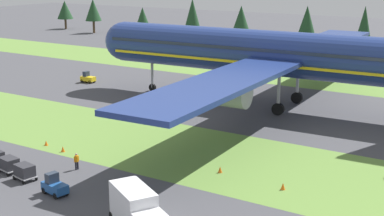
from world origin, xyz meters
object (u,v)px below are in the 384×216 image
(airliner, at_px, (274,53))
(pushback_tractor, at_px, (88,78))
(baggage_tug, at_px, (54,186))
(cargo_dolly_lead, at_px, (25,171))
(ground_crew_marshaller, at_px, (77,161))
(taxiway_marker_3, at_px, (220,170))
(cargo_dolly_second, at_px, (9,164))
(taxiway_marker_1, at_px, (46,143))
(taxiway_marker_0, at_px, (63,149))
(catering_truck, at_px, (138,212))
(taxiway_marker_2, at_px, (283,186))

(airliner, distance_m, pushback_tractor, 35.58)
(baggage_tug, distance_m, cargo_dolly_lead, 5.03)
(baggage_tug, xyz_separation_m, ground_crew_marshaller, (-2.69, 5.65, 0.13))
(ground_crew_marshaller, xyz_separation_m, taxiway_marker_3, (12.70, 6.97, -0.63))
(airliner, height_order, cargo_dolly_second, airliner)
(cargo_dolly_lead, height_order, taxiway_marker_3, cargo_dolly_lead)
(baggage_tug, xyz_separation_m, taxiway_marker_1, (-11.08, 9.43, -0.53))
(taxiway_marker_0, relative_size, taxiway_marker_1, 1.14)
(cargo_dolly_second, xyz_separation_m, catering_truck, (18.96, -3.64, 1.03))
(taxiway_marker_1, relative_size, taxiway_marker_3, 0.89)
(taxiway_marker_0, height_order, taxiway_marker_3, taxiway_marker_0)
(airliner, height_order, taxiway_marker_0, airliner)
(pushback_tractor, xyz_separation_m, taxiway_marker_1, (20.15, -28.85, -0.53))
(catering_truck, distance_m, taxiway_marker_2, 15.37)
(cargo_dolly_lead, distance_m, catering_truck, 16.44)
(ground_crew_marshaller, height_order, taxiway_marker_1, ground_crew_marshaller)
(baggage_tug, bearing_deg, pushback_tractor, -130.12)
(baggage_tug, height_order, pushback_tractor, same)
(airliner, bearing_deg, taxiway_marker_0, 157.35)
(cargo_dolly_lead, xyz_separation_m, ground_crew_marshaller, (2.25, 4.72, 0.03))
(cargo_dolly_lead, relative_size, taxiway_marker_1, 4.31)
(airliner, relative_size, taxiway_marker_3, 114.78)
(taxiway_marker_1, xyz_separation_m, taxiway_marker_2, (28.10, 2.52, 0.04))
(catering_truck, bearing_deg, ground_crew_marshaller, -89.63)
(baggage_tug, distance_m, taxiway_marker_2, 20.80)
(cargo_dolly_lead, height_order, catering_truck, catering_truck)
(airliner, relative_size, taxiway_marker_1, 129.53)
(baggage_tug, xyz_separation_m, taxiway_marker_2, (17.02, 11.95, -0.49))
(airliner, relative_size, pushback_tractor, 27.69)
(taxiway_marker_0, xyz_separation_m, taxiway_marker_2, (24.86, 3.11, 0.00))
(cargo_dolly_second, xyz_separation_m, taxiway_marker_0, (-0.05, 7.37, -0.60))
(ground_crew_marshaller, height_order, taxiway_marker_3, ground_crew_marshaller)
(cargo_dolly_lead, bearing_deg, pushback_tractor, -134.19)
(cargo_dolly_lead, distance_m, taxiway_marker_3, 18.98)
(cargo_dolly_lead, distance_m, ground_crew_marshaller, 5.23)
(pushback_tractor, bearing_deg, taxiway_marker_1, 32.64)
(baggage_tug, height_order, cargo_dolly_second, baggage_tug)
(catering_truck, relative_size, taxiway_marker_2, 11.06)
(cargo_dolly_second, relative_size, pushback_tractor, 0.92)
(pushback_tractor, relative_size, taxiway_marker_2, 4.08)
(cargo_dolly_second, bearing_deg, taxiway_marker_0, -168.94)
(airliner, distance_m, cargo_dolly_lead, 40.28)
(cargo_dolly_second, relative_size, ground_crew_marshaller, 1.40)
(airliner, xyz_separation_m, cargo_dolly_lead, (-8.54, -38.74, -6.99))
(ground_crew_marshaller, bearing_deg, taxiway_marker_1, 82.04)
(taxiway_marker_1, bearing_deg, taxiway_marker_2, 5.13)
(airliner, relative_size, cargo_dolly_second, 30.07)
(airliner, bearing_deg, taxiway_marker_1, 151.81)
(baggage_tug, bearing_deg, airliner, -174.52)
(ground_crew_marshaller, bearing_deg, taxiway_marker_3, -44.97)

